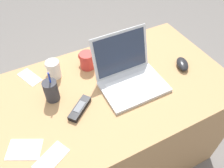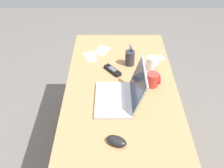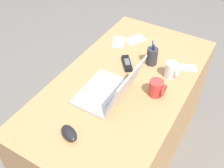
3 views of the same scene
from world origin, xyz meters
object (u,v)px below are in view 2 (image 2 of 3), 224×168
coffee_mug_white (153,80)px  pen_holder (130,58)px  coffee_mug_tall (152,63)px  computer_mouse (117,141)px  laptop (121,95)px  cordless_phone (113,70)px

coffee_mug_white → pen_holder: (-0.24, -0.14, 0.01)m
coffee_mug_tall → pen_holder: bearing=-110.3°
computer_mouse → coffee_mug_white: size_ratio=1.18×
laptop → computer_mouse: laptop is taller
cordless_phone → pen_holder: 0.16m
computer_mouse → cordless_phone: size_ratio=0.78×
laptop → cordless_phone: bearing=-170.0°
coffee_mug_tall → cordless_phone: bearing=-83.0°
computer_mouse → pen_holder: pen_holder is taller
coffee_mug_tall → pen_holder: size_ratio=0.56×
coffee_mug_white → cordless_phone: 0.31m
laptop → coffee_mug_white: laptop is taller
laptop → coffee_mug_tall: laptop is taller
coffee_mug_white → pen_holder: pen_holder is taller
coffee_mug_white → pen_holder: 0.28m
coffee_mug_white → coffee_mug_tall: bearing=175.5°
laptop → pen_holder: (-0.39, 0.07, 0.01)m
cordless_phone → laptop: bearing=10.0°
pen_holder → coffee_mug_white: bearing=29.7°
laptop → computer_mouse: 0.33m
laptop → pen_holder: 0.40m
coffee_mug_white → coffee_mug_tall: size_ratio=0.95×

